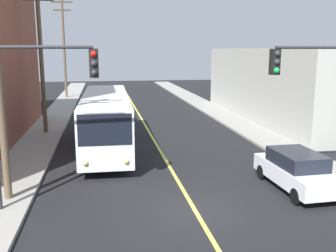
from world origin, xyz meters
TOP-DOWN VIEW (x-y plane):
  - ground_plane at (0.00, 0.00)m, footprint 120.00×120.00m
  - sidewalk_left at (-7.25, 10.00)m, footprint 2.50×90.00m
  - sidewalk_right at (7.25, 10.00)m, footprint 2.50×90.00m
  - lane_stripe_center at (0.00, 15.00)m, footprint 0.16×60.00m
  - building_right_warehouse at (14.50, 17.23)m, footprint 12.00×20.75m
  - city_bus at (-3.04, 9.72)m, footprint 2.76×12.19m
  - parked_car_white at (4.67, 1.43)m, footprint 1.94×4.45m
  - utility_pole_mid at (-7.16, 14.31)m, footprint 2.40×0.28m
  - utility_pole_far at (-7.50, 34.71)m, footprint 2.40×0.28m
  - traffic_signal_left_corner at (-5.41, 1.01)m, footprint 3.75×0.48m
  - traffic_signal_right_corner at (5.41, 1.40)m, footprint 3.75×0.48m

SIDE VIEW (x-z plane):
  - ground_plane at x=0.00m, z-range 0.00..0.00m
  - lane_stripe_center at x=0.00m, z-range 0.00..0.01m
  - sidewalk_left at x=-7.25m, z-range 0.00..0.15m
  - sidewalk_right at x=7.25m, z-range 0.00..0.15m
  - parked_car_white at x=4.67m, z-range 0.03..1.65m
  - city_bus at x=-3.04m, z-range 0.22..3.42m
  - building_right_warehouse at x=14.50m, z-range 0.00..5.87m
  - traffic_signal_left_corner at x=-5.41m, z-range 1.30..7.30m
  - traffic_signal_right_corner at x=5.41m, z-range 1.30..7.30m
  - utility_pole_mid at x=-7.16m, z-range 0.66..10.99m
  - utility_pole_far at x=-7.50m, z-range 0.68..12.31m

